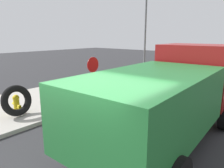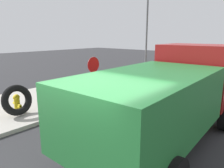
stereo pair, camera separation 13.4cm
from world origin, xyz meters
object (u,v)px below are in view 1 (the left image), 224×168
at_px(fire_hydrant, 17,103).
at_px(dump_truck_green, 170,93).
at_px(loose_tire, 17,101).
at_px(street_light_pole, 145,41).
at_px(stop_sign, 93,70).

bearing_deg(fire_hydrant, dump_truck_green, -68.91).
height_order(loose_tire, street_light_pole, street_light_pole).
bearing_deg(loose_tire, street_light_pole, -3.11).
xyz_separation_m(loose_tire, dump_truck_green, (2.32, -5.41, 0.82)).
bearing_deg(loose_tire, fire_hydrant, 69.58).
bearing_deg(loose_tire, stop_sign, -10.91).
bearing_deg(stop_sign, dump_truck_green, -105.07).
bearing_deg(stop_sign, loose_tire, 169.09).
xyz_separation_m(fire_hydrant, stop_sign, (3.48, -1.00, 1.07)).
bearing_deg(street_light_pole, stop_sign, -177.56).
relative_size(loose_tire, dump_truck_green, 0.18).
distance_m(fire_hydrant, loose_tire, 0.39).
distance_m(dump_truck_green, street_light_pole, 8.20).
height_order(loose_tire, dump_truck_green, dump_truck_green).
distance_m(loose_tire, dump_truck_green, 5.95).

